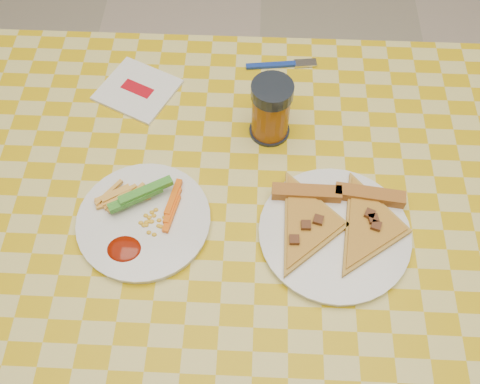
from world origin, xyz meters
name	(u,v)px	position (x,y,z in m)	size (l,w,h in m)	color
ground	(250,348)	(0.00, 0.00, 0.00)	(8.00, 8.00, 0.00)	beige
table	(255,243)	(0.00, 0.00, 0.68)	(1.28, 0.88, 0.76)	silver
plate_left	(144,221)	(-0.18, -0.01, 0.76)	(0.21, 0.21, 0.01)	white
plate_right	(334,234)	(0.13, -0.02, 0.76)	(0.24, 0.24, 0.01)	white
fries_veggies	(139,209)	(-0.19, 0.01, 0.78)	(0.16, 0.15, 0.04)	#EAAF4A
pizza_slices	(337,221)	(0.13, 0.00, 0.78)	(0.25, 0.24, 0.02)	gold
drink_glass	(271,110)	(0.02, 0.19, 0.81)	(0.07, 0.07, 0.12)	black
napkin	(138,90)	(-0.24, 0.28, 0.76)	(0.18, 0.17, 0.01)	white
fork	(282,64)	(0.04, 0.36, 0.76)	(0.14, 0.03, 0.01)	navy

